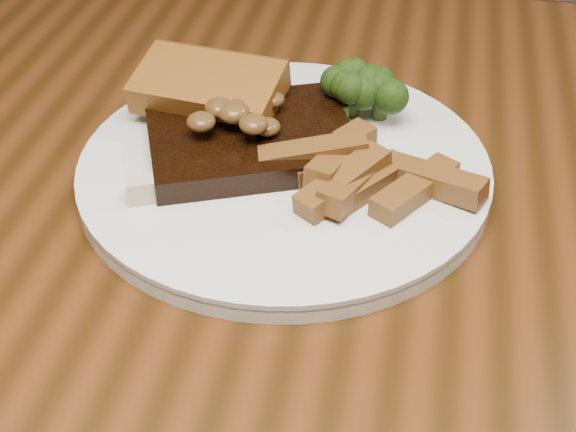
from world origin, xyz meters
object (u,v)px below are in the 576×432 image
Objects in this scene: dining_table at (293,333)px; steak at (251,141)px; chair_far at (231,75)px; plate at (284,171)px; garlic_bread at (210,110)px; potato_wedges at (365,170)px.

steak reaches higher than dining_table.
steak is (0.19, -0.65, 0.31)m from chair_far.
dining_table is 0.13m from plate.
garlic_bread is at bearing 146.60° from plate.
garlic_bread is (-0.04, 0.04, 0.00)m from steak.
steak is at bearing 120.35° from dining_table.
garlic_bread reaches higher than steak.
plate reaches higher than dining_table.
plate is 0.07m from potato_wedges.
chair_far is 8.21× the size of potato_wedges.
chair_far is 2.71× the size of plate.
plate is at bearing -25.99° from garlic_bread.
potato_wedges is at bearing -11.20° from plate.
chair_far is at bearing 108.31° from dining_table.
dining_table is 0.14m from potato_wedges.
potato_wedges is (0.28, -0.67, 0.31)m from chair_far.
potato_wedges reaches higher than steak.
chair_far is 0.79m from potato_wedges.
dining_table is at bearing -124.14° from potato_wedges.
chair_far reaches higher than plate.
steak is 0.09m from potato_wedges.
chair_far is 0.70m from garlic_bread.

